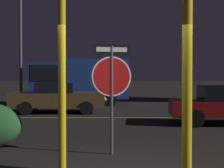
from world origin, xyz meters
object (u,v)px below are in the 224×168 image
at_px(passing_car_2, 58,97).
at_px(delivery_truck, 77,79).
at_px(yellow_pole_left, 62,84).
at_px(street_lamp, 20,11).
at_px(stop_sign, 112,77).
at_px(yellow_pole_right, 187,79).

height_order(passing_car_2, delivery_truck, delivery_truck).
bearing_deg(yellow_pole_left, street_lamp, 108.75).
bearing_deg(stop_sign, yellow_pole_left, -124.00).
height_order(yellow_pole_left, passing_car_2, yellow_pole_left).
bearing_deg(delivery_truck, yellow_pole_left, -179.24).
bearing_deg(yellow_pole_right, stop_sign, 122.49).
xyz_separation_m(stop_sign, yellow_pole_right, (1.19, -1.87, -0.03)).
height_order(delivery_truck, street_lamp, street_lamp).
height_order(yellow_pole_left, street_lamp, street_lamp).
xyz_separation_m(yellow_pole_left, yellow_pole_right, (1.97, 0.00, 0.07)).
relative_size(yellow_pole_left, street_lamp, 0.39).
bearing_deg(street_lamp, yellow_pole_left, -71.25).
distance_m(yellow_pole_left, yellow_pole_right, 1.97).
relative_size(yellow_pole_right, delivery_truck, 0.56).
height_order(passing_car_2, street_lamp, street_lamp).
xyz_separation_m(yellow_pole_right, passing_car_2, (-3.75, 9.84, -0.93)).
relative_size(delivery_truck, street_lamp, 0.73).
xyz_separation_m(yellow_pole_left, delivery_truck, (-1.33, 14.09, -0.02)).
height_order(yellow_pole_right, passing_car_2, yellow_pole_right).
xyz_separation_m(yellow_pole_left, street_lamp, (-4.70, 13.86, 4.08)).
bearing_deg(delivery_truck, yellow_pole_right, -171.46).
bearing_deg(passing_car_2, street_lamp, -147.66).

